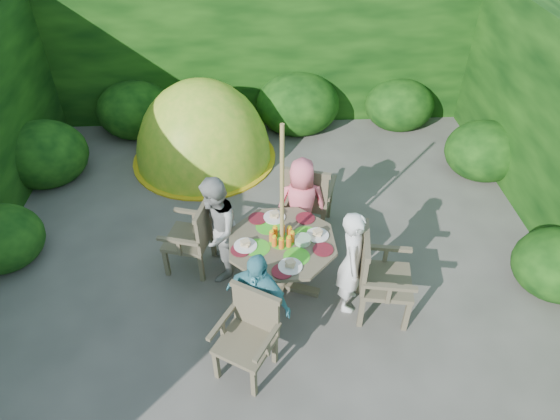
{
  "coord_description": "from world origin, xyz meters",
  "views": [
    {
      "loc": [
        -0.12,
        -4.51,
        4.49
      ],
      "look_at": [
        0.11,
        -0.07,
        0.85
      ],
      "focal_mm": 32.0,
      "sensor_mm": 36.0,
      "label": 1
    }
  ],
  "objects_px": {
    "patio_table": "(282,249)",
    "dome_tent": "(205,159)",
    "parasol_pole": "(282,216)",
    "garden_chair_front": "(249,333)",
    "garden_chair_right": "(378,275)",
    "child_left": "(216,230)",
    "child_back": "(301,205)",
    "garden_chair_back": "(308,197)",
    "child_right": "(353,262)",
    "child_front": "(258,301)",
    "garden_chair_left": "(194,235)"
  },
  "relations": [
    {
      "from": "child_right",
      "to": "patio_table",
      "type": "bearing_deg",
      "value": 81.91
    },
    {
      "from": "garden_chair_back",
      "to": "child_left",
      "type": "relative_size",
      "value": 0.76
    },
    {
      "from": "garden_chair_right",
      "to": "child_front",
      "type": "height_order",
      "value": "child_front"
    },
    {
      "from": "garden_chair_front",
      "to": "child_left",
      "type": "relative_size",
      "value": 0.67
    },
    {
      "from": "garden_chair_front",
      "to": "dome_tent",
      "type": "height_order",
      "value": "dome_tent"
    },
    {
      "from": "garden_chair_front",
      "to": "child_back",
      "type": "xyz_separation_m",
      "value": [
        0.66,
        1.78,
        0.15
      ]
    },
    {
      "from": "parasol_pole",
      "to": "child_left",
      "type": "xyz_separation_m",
      "value": [
        -0.75,
        0.28,
        -0.42
      ]
    },
    {
      "from": "garden_chair_left",
      "to": "child_left",
      "type": "xyz_separation_m",
      "value": [
        0.27,
        -0.11,
        0.17
      ]
    },
    {
      "from": "patio_table",
      "to": "dome_tent",
      "type": "xyz_separation_m",
      "value": [
        -1.1,
        2.82,
        -0.62
      ]
    },
    {
      "from": "patio_table",
      "to": "garden_chair_left",
      "type": "bearing_deg",
      "value": 158.92
    },
    {
      "from": "garden_chair_left",
      "to": "child_left",
      "type": "height_order",
      "value": "child_left"
    },
    {
      "from": "child_back",
      "to": "dome_tent",
      "type": "distance_m",
      "value": 2.57
    },
    {
      "from": "garden_chair_left",
      "to": "dome_tent",
      "type": "bearing_deg",
      "value": -163.05
    },
    {
      "from": "child_left",
      "to": "garden_chair_front",
      "type": "bearing_deg",
      "value": 17.42
    },
    {
      "from": "child_right",
      "to": "child_back",
      "type": "height_order",
      "value": "child_right"
    },
    {
      "from": "patio_table",
      "to": "garden_chair_back",
      "type": "bearing_deg",
      "value": 69.24
    },
    {
      "from": "garden_chair_back",
      "to": "child_left",
      "type": "distance_m",
      "value": 1.36
    },
    {
      "from": "garden_chair_front",
      "to": "child_front",
      "type": "distance_m",
      "value": 0.33
    },
    {
      "from": "garden_chair_right",
      "to": "child_right",
      "type": "distance_m",
      "value": 0.31
    },
    {
      "from": "child_right",
      "to": "garden_chair_back",
      "type": "bearing_deg",
      "value": 28.1
    },
    {
      "from": "patio_table",
      "to": "child_left",
      "type": "bearing_deg",
      "value": 159.36
    },
    {
      "from": "child_back",
      "to": "dome_tent",
      "type": "height_order",
      "value": "dome_tent"
    },
    {
      "from": "child_right",
      "to": "dome_tent",
      "type": "height_order",
      "value": "child_right"
    },
    {
      "from": "child_left",
      "to": "garden_chair_right",
      "type": "bearing_deg",
      "value": 70.35
    },
    {
      "from": "garden_chair_left",
      "to": "child_left",
      "type": "distance_m",
      "value": 0.34
    },
    {
      "from": "garden_chair_right",
      "to": "child_left",
      "type": "distance_m",
      "value": 1.89
    },
    {
      "from": "parasol_pole",
      "to": "garden_chair_right",
      "type": "bearing_deg",
      "value": -21.69
    },
    {
      "from": "garden_chair_front",
      "to": "dome_tent",
      "type": "bearing_deg",
      "value": 131.1
    },
    {
      "from": "parasol_pole",
      "to": "garden_chair_front",
      "type": "distance_m",
      "value": 1.26
    },
    {
      "from": "child_left",
      "to": "child_right",
      "type": "bearing_deg",
      "value": 70.91
    },
    {
      "from": "patio_table",
      "to": "child_left",
      "type": "relative_size",
      "value": 1.19
    },
    {
      "from": "parasol_pole",
      "to": "child_front",
      "type": "xyz_separation_m",
      "value": [
        -0.28,
        -0.75,
        -0.48
      ]
    },
    {
      "from": "garden_chair_right",
      "to": "dome_tent",
      "type": "xyz_separation_m",
      "value": [
        -2.11,
        3.22,
        -0.56
      ]
    },
    {
      "from": "garden_chair_right",
      "to": "child_front",
      "type": "distance_m",
      "value": 1.34
    },
    {
      "from": "child_back",
      "to": "child_left",
      "type": "bearing_deg",
      "value": 25.03
    },
    {
      "from": "child_back",
      "to": "child_front",
      "type": "bearing_deg",
      "value": 70.03
    },
    {
      "from": "parasol_pole",
      "to": "child_right",
      "type": "bearing_deg",
      "value": -20.71
    },
    {
      "from": "garden_chair_back",
      "to": "child_left",
      "type": "xyz_separation_m",
      "value": [
        -1.14,
        -0.73,
        0.13
      ]
    },
    {
      "from": "child_left",
      "to": "child_back",
      "type": "height_order",
      "value": "child_left"
    },
    {
      "from": "patio_table",
      "to": "garden_chair_left",
      "type": "height_order",
      "value": "garden_chair_left"
    },
    {
      "from": "child_right",
      "to": "dome_tent",
      "type": "xyz_separation_m",
      "value": [
        -1.84,
        3.1,
        -0.66
      ]
    },
    {
      "from": "child_front",
      "to": "garden_chair_left",
      "type": "bearing_deg",
      "value": 154.41
    },
    {
      "from": "child_front",
      "to": "child_back",
      "type": "bearing_deg",
      "value": 100.83
    },
    {
      "from": "patio_table",
      "to": "parasol_pole",
      "type": "bearing_deg",
      "value": 172.1
    },
    {
      "from": "garden_chair_left",
      "to": "dome_tent",
      "type": "height_order",
      "value": "dome_tent"
    },
    {
      "from": "patio_table",
      "to": "garden_chair_left",
      "type": "distance_m",
      "value": 1.1
    },
    {
      "from": "parasol_pole",
      "to": "dome_tent",
      "type": "bearing_deg",
      "value": 111.22
    },
    {
      "from": "garden_chair_back",
      "to": "child_front",
      "type": "bearing_deg",
      "value": 86.45
    },
    {
      "from": "garden_chair_front",
      "to": "garden_chair_right",
      "type": "bearing_deg",
      "value": 54.98
    },
    {
      "from": "garden_chair_right",
      "to": "dome_tent",
      "type": "height_order",
      "value": "dome_tent"
    }
  ]
}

